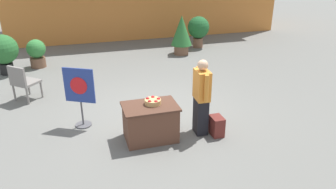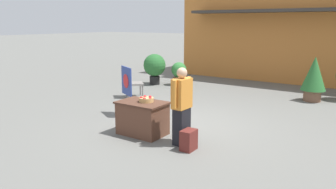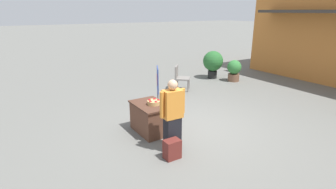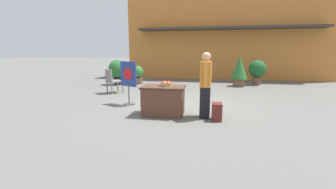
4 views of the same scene
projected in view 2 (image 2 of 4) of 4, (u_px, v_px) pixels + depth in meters
ground_plane at (180, 124)px, 8.24m from camera, size 120.00×120.00×0.00m
storefront_building at (327, 25)px, 14.12m from camera, size 12.09×4.76×4.79m
display_table at (143, 118)px, 7.46m from camera, size 1.10×0.75×0.76m
apple_basket at (146, 99)px, 7.37m from camera, size 0.33×0.33×0.13m
person_visitor at (182, 106)px, 6.73m from camera, size 0.28×0.61×1.63m
backpack at (189, 140)px, 6.55m from camera, size 0.24×0.34×0.42m
poster_board at (127, 88)px, 8.88m from camera, size 0.62×0.36×1.35m
patio_chair at (132, 81)px, 11.13m from camera, size 0.78×0.78×0.96m
potted_plant_near_right at (314, 77)px, 10.52m from camera, size 0.78×0.78×1.46m
potted_plant_near_left at (155, 66)px, 13.41m from camera, size 0.91×0.91×1.26m
potted_plant_far_right at (179, 73)px, 13.32m from camera, size 0.61×0.61×0.94m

